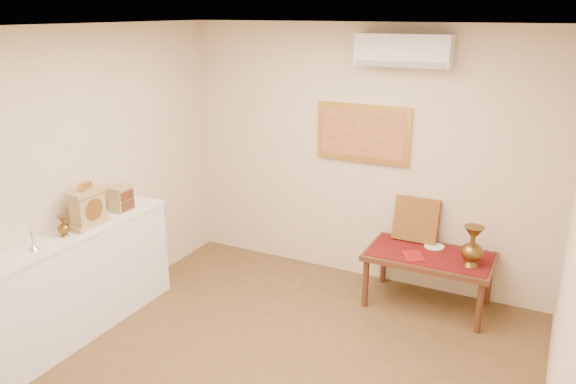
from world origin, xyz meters
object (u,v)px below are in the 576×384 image
Objects in this scene: display_ledge at (80,282)px; low_table at (429,261)px; mantel_clock at (88,208)px; wooden_chest at (121,198)px; brass_urn_tall at (473,242)px.

display_ledge reaches higher than low_table.
mantel_clock is (0.03, 0.16, 0.66)m from display_ledge.
mantel_clock reaches higher than wooden_chest.
brass_urn_tall is 3.47m from mantel_clock.
display_ledge is 0.68m from mantel_clock.
mantel_clock reaches higher than brass_urn_tall.
mantel_clock is at bearing -151.81° from brass_urn_tall.
brass_urn_tall reaches higher than display_ledge.
brass_urn_tall is 0.23× the size of display_ledge.
display_ledge is 4.93× the size of mantel_clock.
brass_urn_tall is 1.14× the size of mantel_clock.
brass_urn_tall is at bearing 21.06° from wooden_chest.
wooden_chest reaches higher than brass_urn_tall.
mantel_clock is 0.34× the size of low_table.
display_ledge is 8.28× the size of wooden_chest.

